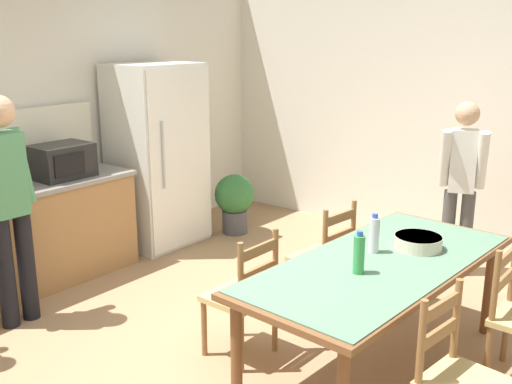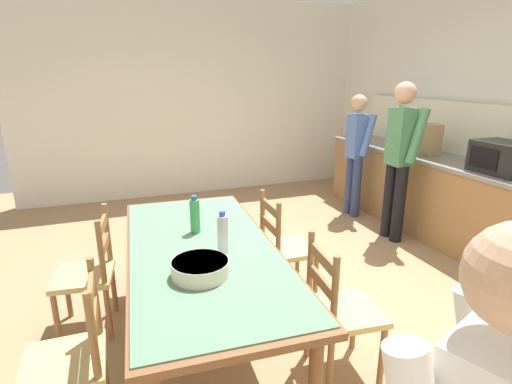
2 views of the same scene
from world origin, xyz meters
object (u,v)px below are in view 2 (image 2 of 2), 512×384
Objects in this scene: bottle_near_centre at (195,216)px; bottle_off_centre at (223,233)px; chair_side_far_left at (285,248)px; chair_side_far_right at (340,310)px; person_at_counter at (400,154)px; microwave at (503,158)px; chair_side_near_left at (89,274)px; chair_side_near_right at (72,360)px; serving_bowl at (200,267)px; dining_table at (202,257)px; paper_bag at (430,139)px; person_at_sink at (356,149)px.

bottle_near_centre and bottle_off_centre have the same top height.
bottle_off_centre is 0.98m from chair_side_far_left.
person_at_counter is at bearing -40.45° from chair_side_far_right.
microwave reaches higher than bottle_near_centre.
person_at_counter is (-0.62, 3.20, 0.55)m from chair_side_near_left.
chair_side_near_right is at bearing -70.41° from bottle_off_centre.
serving_bowl is (0.63, -0.11, -0.07)m from bottle_near_centre.
microwave is at bearing 91.03° from bottle_near_centre.
chair_side_far_right is at bearing 61.73° from chair_side_near_left.
chair_side_far_left is 1.00× the size of chair_side_near_right.
serving_bowl is 0.35× the size of chair_side_near_right.
dining_table is at bearing -83.91° from microwave.
person_at_counter is at bearing -76.41° from paper_bag.
dining_table is at bearing 61.75° from chair_side_near_left.
serving_bowl is (1.63, -3.07, -0.29)m from paper_bag.
microwave is at bearing 93.85° from chair_side_near_left.
bottle_off_centre is (1.37, -2.87, -0.22)m from paper_bag.
chair_side_near_right is (0.87, -1.57, 0.00)m from chair_side_far_left.
chair_side_near_left is 0.58× the size of person_at_sink.
bottle_near_centre is (-0.26, 0.01, 0.20)m from dining_table.
person_at_sink is at bearing 121.41° from chair_side_near_left.
bottle_near_centre is at bearing 131.51° from chair_side_near_right.
chair_side_far_left is at bearing 93.74° from chair_side_near_left.
dining_table is at bearing 119.28° from chair_side_near_right.
person_at_sink reaches higher than dining_table.
serving_bowl is at bearing -13.96° from dining_table.
serving_bowl reaches higher than dining_table.
serving_bowl is 2.97m from person_at_counter.
chair_side_far_left is 0.58× the size of person_at_sink.
person_at_counter is at bearing 120.43° from serving_bowl.
bottle_near_centre is at bearing 48.46° from chair_side_far_right.
dining_table is 2.39× the size of chair_side_far_right.
bottle_near_centre is (0.05, -2.97, -0.19)m from microwave.
chair_side_far_right is at bearing 87.30° from chair_side_near_right.
chair_side_near_left reaches higher than serving_bowl.
chair_side_near_left is 1.00× the size of chair_side_far_right.
bottle_near_centre is 0.39m from bottle_off_centre.
dining_table is at bearing 120.04° from chair_side_far_left.
person_at_counter is (-1.65, 1.73, 0.55)m from chair_side_far_right.
bottle_off_centre is at bearing -138.55° from person_at_sink.
chair_side_far_left is at bearing 128.89° from bottle_off_centre.
microwave is 0.32× the size of person_at_sink.
bottle_off_centre is at bearing 110.10° from chair_side_near_right.
chair_side_near_left is (-0.25, -0.75, -0.44)m from bottle_near_centre.
paper_bag is 0.23× the size of person_at_sink.
chair_side_near_right is (0.43, -0.79, -0.24)m from dining_table.
chair_side_far_right is at bearing -51.61° from paper_bag.
serving_bowl is 3.49m from person_at_sink.
bottle_off_centre is at bearing 62.83° from chair_side_far_right.
bottle_near_centre is at bearing -145.17° from person_at_sink.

